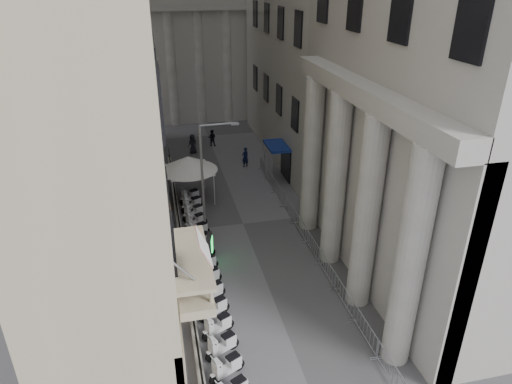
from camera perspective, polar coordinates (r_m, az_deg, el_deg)
iron_fence at (r=29.77m, az=-9.36°, el=-5.95°), size 0.30×28.00×1.40m
blue_awning at (r=37.97m, az=2.53°, el=1.65°), size 1.60×3.00×3.00m
scooter_2 at (r=20.88m, az=-3.56°, el=-22.03°), size 1.50×1.11×1.50m
scooter_3 at (r=21.76m, az=-4.15°, el=-19.58°), size 1.50×1.11×1.50m
scooter_4 at (r=22.67m, az=-4.67°, el=-17.33°), size 1.50×1.11×1.50m
scooter_5 at (r=23.62m, az=-5.15°, el=-15.25°), size 1.50×1.11×1.50m
scooter_6 at (r=24.59m, az=-5.57°, el=-13.34°), size 1.50×1.11×1.50m
scooter_7 at (r=25.60m, az=-5.96°, el=-11.57°), size 1.50×1.11×1.50m
scooter_8 at (r=26.62m, az=-6.31°, el=-9.94°), size 1.50×1.11×1.50m
scooter_9 at (r=27.67m, az=-6.64°, el=-8.43°), size 1.50×1.11×1.50m
scooter_10 at (r=28.74m, az=-6.94°, el=-7.03°), size 1.50×1.11×1.50m
scooter_11 at (r=29.82m, az=-7.21°, el=-5.73°), size 1.50×1.11×1.50m
scooter_12 at (r=30.92m, az=-7.47°, el=-4.52°), size 1.50×1.11×1.50m
scooter_13 at (r=32.03m, az=-7.70°, el=-3.40°), size 1.50×1.11×1.50m
scooter_14 at (r=33.15m, az=-7.92°, el=-2.35°), size 1.50×1.11×1.50m
scooter_15 at (r=34.28m, az=-8.13°, el=-1.37°), size 1.50×1.11×1.50m
barrier_0 at (r=21.45m, az=16.33°, el=-21.68°), size 0.60×2.40×1.10m
barrier_1 at (r=22.97m, az=13.34°, el=-17.40°), size 0.60×2.40×1.10m
barrier_2 at (r=24.65m, az=10.85°, el=-13.64°), size 0.60×2.40×1.10m
barrier_3 at (r=26.46m, az=8.75°, el=-10.36°), size 0.60×2.40×1.10m
barrier_4 at (r=28.37m, az=6.97°, el=-7.50°), size 0.60×2.40×1.10m
barrier_5 at (r=30.37m, az=5.43°, el=-5.00°), size 0.60×2.40×1.10m
barrier_6 at (r=32.44m, az=4.10°, el=-2.81°), size 0.60×2.40×1.10m
barrier_7 at (r=34.57m, az=2.93°, el=-0.89°), size 0.60×2.40×1.10m
barrier_8 at (r=36.74m, az=1.90°, el=0.81°), size 0.60×2.40×1.10m
barrier_9 at (r=38.95m, az=0.99°, el=2.32°), size 0.60×2.40×1.10m
security_tent at (r=33.52m, az=-8.11°, el=3.44°), size 4.27×4.27×3.47m
street_lamp at (r=28.17m, az=-6.22°, el=2.45°), size 2.44×0.32×7.45m
info_kiosk at (r=26.94m, az=-5.79°, el=-7.03°), size 0.46×0.91×1.85m
pedestrian_a at (r=40.08m, az=-1.36°, el=4.38°), size 0.77×0.66×1.78m
pedestrian_b at (r=45.36m, az=-5.53°, el=6.77°), size 0.97×0.86×1.67m
pedestrian_c at (r=43.64m, az=-7.94°, el=5.98°), size 1.06×0.90×1.84m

